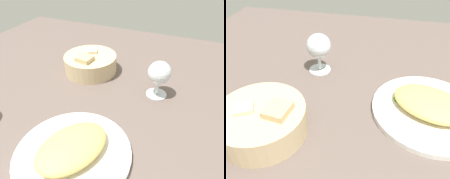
# 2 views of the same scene
# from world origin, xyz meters

# --- Properties ---
(ground_plane) EXTENTS (1.40, 1.40, 0.02)m
(ground_plane) POSITION_xyz_m (0.00, 0.00, -0.01)
(ground_plane) COLOR brown
(plate) EXTENTS (0.28, 0.28, 0.01)m
(plate) POSITION_xyz_m (-0.16, -0.08, 0.01)
(plate) COLOR white
(plate) RESTS_ON ground_plane
(omelette) EXTENTS (0.22, 0.19, 0.04)m
(omelette) POSITION_xyz_m (-0.16, -0.08, 0.03)
(omelette) COLOR #DCBA61
(omelette) RESTS_ON plate
(lettuce_garnish) EXTENTS (0.04, 0.04, 0.02)m
(lettuce_garnish) POSITION_xyz_m (-0.09, -0.11, 0.02)
(lettuce_garnish) COLOR #41822A
(lettuce_garnish) RESTS_ON plate
(bread_basket) EXTENTS (0.20, 0.20, 0.08)m
(bread_basket) POSITION_xyz_m (0.21, 0.06, 0.03)
(bread_basket) COLOR tan
(bread_basket) RESTS_ON ground_plane
(wine_glass_near) EXTENTS (0.07, 0.07, 0.12)m
(wine_glass_near) POSITION_xyz_m (0.16, -0.21, 0.08)
(wine_glass_near) COLOR silver
(wine_glass_near) RESTS_ON ground_plane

